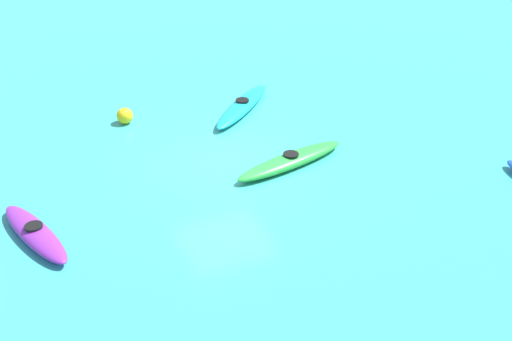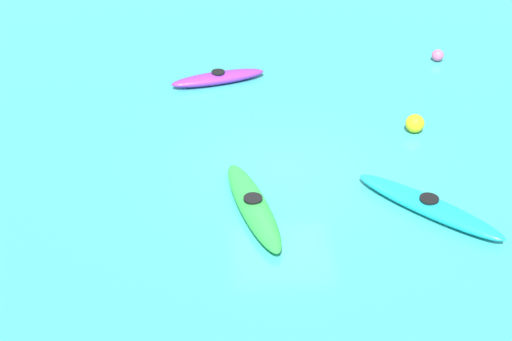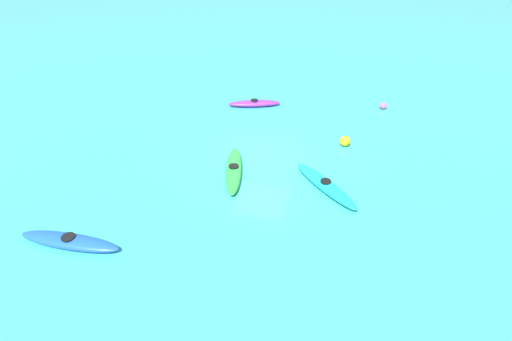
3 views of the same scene
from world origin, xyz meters
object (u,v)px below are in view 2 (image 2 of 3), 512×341
buoy_yellow (415,124)px  kayak_cyan (428,206)px  buoy_pink (438,55)px  kayak_green (253,205)px  kayak_purple (218,78)px

buoy_yellow → kayak_cyan: bearing=170.5°
buoy_yellow → buoy_pink: 4.82m
kayak_green → buoy_yellow: (3.29, -4.33, 0.08)m
kayak_purple → buoy_pink: size_ratio=7.74×
kayak_purple → buoy_pink: bearing=-79.9°
kayak_purple → buoy_yellow: (-3.24, -4.99, 0.08)m
kayak_purple → kayak_cyan: same height
kayak_green → buoy_pink: same height
kayak_green → kayak_cyan: same height
kayak_cyan → buoy_pink: size_ratio=8.08×
kayak_purple → buoy_yellow: buoy_yellow is taller
kayak_green → kayak_purple: same height
kayak_purple → buoy_pink: same height
buoy_pink → kayak_cyan: bearing=163.0°
kayak_green → kayak_cyan: (-0.23, -3.74, -0.00)m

